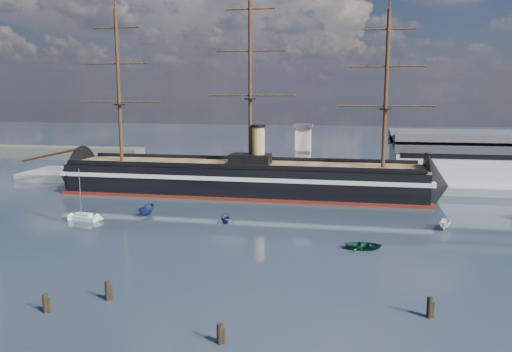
# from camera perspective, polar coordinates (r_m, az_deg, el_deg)

# --- Properties ---
(ground) EXTENTS (600.00, 600.00, 0.00)m
(ground) POSITION_cam_1_polar(r_m,az_deg,el_deg) (104.36, 2.15, -4.49)
(ground) COLOR #192330
(ground) RESTS_ON ground
(quay) EXTENTS (180.00, 18.00, 2.00)m
(quay) POSITION_cam_1_polar(r_m,az_deg,el_deg) (138.68, 8.32, -1.10)
(quay) COLOR slate
(quay) RESTS_ON ground
(quay_tower) EXTENTS (5.00, 5.00, 15.00)m
(quay_tower) POSITION_cam_1_polar(r_m,az_deg,el_deg) (134.67, 5.40, 2.84)
(quay_tower) COLOR silver
(quay_tower) RESTS_ON ground
(warship) EXTENTS (112.98, 17.37, 53.94)m
(warship) POSITION_cam_1_polar(r_m,az_deg,el_deg) (125.04, -2.33, -0.27)
(warship) COLOR black
(warship) RESTS_ON ground
(sailboat) EXTENTS (6.77, 3.38, 10.40)m
(sailboat) POSITION_cam_1_polar(r_m,az_deg,el_deg) (105.82, -19.11, -4.44)
(sailboat) COLOR silver
(sailboat) RESTS_ON ground
(motorboat_a) EXTENTS (6.68, 2.50, 2.67)m
(motorboat_a) POSITION_cam_1_polar(r_m,az_deg,el_deg) (106.11, -12.39, -4.47)
(motorboat_a) COLOR navy
(motorboat_a) RESTS_ON ground
(motorboat_b) EXTENTS (1.85, 3.84, 1.73)m
(motorboat_b) POSITION_cam_1_polar(r_m,az_deg,el_deg) (84.00, 12.21, -8.16)
(motorboat_b) COLOR #0C3424
(motorboat_b) RESTS_ON ground
(motorboat_c) EXTENTS (5.89, 3.78, 2.21)m
(motorboat_c) POSITION_cam_1_polar(r_m,az_deg,el_deg) (100.13, 20.79, -5.71)
(motorboat_c) COLOR silver
(motorboat_c) RESTS_ON ground
(motorboat_d) EXTENTS (6.76, 5.59, 2.30)m
(motorboat_d) POSITION_cam_1_polar(r_m,az_deg,el_deg) (98.48, -3.52, -5.34)
(motorboat_d) COLOR navy
(motorboat_d) RESTS_ON ground
(piling_near_left) EXTENTS (0.64, 0.64, 3.18)m
(piling_near_left) POSITION_cam_1_polar(r_m,az_deg,el_deg) (65.58, -16.55, -13.45)
(piling_near_left) COLOR black
(piling_near_left) RESTS_ON ground
(piling_near_mid) EXTENTS (0.64, 0.64, 2.85)m
(piling_near_mid) POSITION_cam_1_polar(r_m,az_deg,el_deg) (53.45, -4.14, -18.55)
(piling_near_mid) COLOR black
(piling_near_mid) RESTS_ON ground
(piling_near_right) EXTENTS (0.64, 0.64, 3.20)m
(piling_near_right) POSITION_cam_1_polar(r_m,az_deg,el_deg) (61.81, 19.16, -15.04)
(piling_near_right) COLOR black
(piling_near_right) RESTS_ON ground
(piling_extra) EXTENTS (0.64, 0.64, 2.97)m
(piling_extra) POSITION_cam_1_polar(r_m,az_deg,el_deg) (64.56, -22.86, -14.19)
(piling_extra) COLOR black
(piling_extra) RESTS_ON ground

